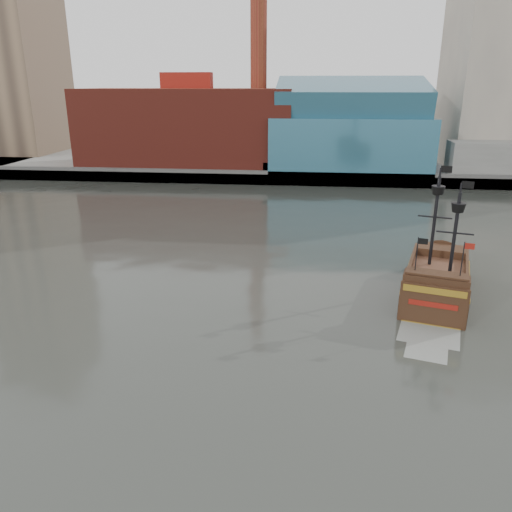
# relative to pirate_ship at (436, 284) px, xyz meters

# --- Properties ---
(ground) EXTENTS (400.00, 400.00, 0.00)m
(ground) POSITION_rel_pirate_ship_xyz_m (-14.24, -12.58, -1.09)
(ground) COLOR #242621
(ground) RESTS_ON ground
(promenade_far) EXTENTS (220.00, 60.00, 2.00)m
(promenade_far) POSITION_rel_pirate_ship_xyz_m (-14.24, 79.42, -0.09)
(promenade_far) COLOR slate
(promenade_far) RESTS_ON ground
(seawall) EXTENTS (220.00, 1.00, 2.60)m
(seawall) POSITION_rel_pirate_ship_xyz_m (-14.24, 49.92, 0.21)
(seawall) COLOR #4C4C49
(seawall) RESTS_ON ground
(skyline) EXTENTS (149.00, 45.00, 62.00)m
(skyline) POSITION_rel_pirate_ship_xyz_m (-9.04, 71.98, 23.46)
(skyline) COLOR #7C634A
(skyline) RESTS_ON promenade_far
(pirate_ship) EXTENTS (8.91, 16.80, 12.05)m
(pirate_ship) POSITION_rel_pirate_ship_xyz_m (0.00, 0.00, 0.00)
(pirate_ship) COLOR black
(pirate_ship) RESTS_ON ground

